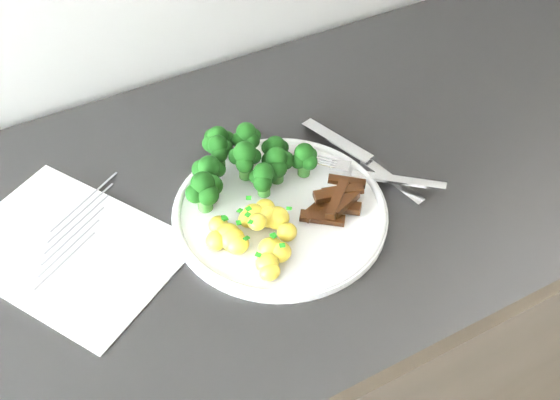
{
  "coord_description": "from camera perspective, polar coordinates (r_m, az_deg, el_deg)",
  "views": [
    {
      "loc": [
        -0.19,
        1.08,
        1.6
      ],
      "look_at": [
        0.1,
        1.62,
        0.96
      ],
      "focal_mm": 42.9,
      "sensor_mm": 36.0,
      "label": 1
    }
  ],
  "objects": [
    {
      "name": "beef_strips",
      "position": [
        0.9,
        4.76,
        -0.13
      ],
      "size": [
        0.11,
        0.08,
        0.03
      ],
      "color": "black",
      "rests_on": "plate"
    },
    {
      "name": "potatoes",
      "position": [
        0.85,
        -2.14,
        -2.86
      ],
      "size": [
        0.12,
        0.12,
        0.04
      ],
      "color": "#ECC449",
      "rests_on": "plate"
    },
    {
      "name": "broccoli",
      "position": [
        0.91,
        -3.22,
        3.37
      ],
      "size": [
        0.2,
        0.14,
        0.07
      ],
      "color": "#2B5E1F",
      "rests_on": "plate"
    },
    {
      "name": "fork",
      "position": [
        0.94,
        8.36,
        2.12
      ],
      "size": [
        0.15,
        0.15,
        0.02
      ],
      "color": "silver",
      "rests_on": "plate"
    },
    {
      "name": "knife",
      "position": [
        0.97,
        8.16,
        2.55
      ],
      "size": [
        0.07,
        0.22,
        0.02
      ],
      "color": "silver",
      "rests_on": "plate"
    },
    {
      "name": "plate",
      "position": [
        0.9,
        0.0,
        -0.95
      ],
      "size": [
        0.29,
        0.29,
        0.02
      ],
      "color": "white",
      "rests_on": "counter"
    },
    {
      "name": "counter",
      "position": [
        1.3,
        -2.44,
        -14.68
      ],
      "size": [
        2.49,
        0.62,
        0.93
      ],
      "color": "black",
      "rests_on": "ground"
    },
    {
      "name": "recipe_paper",
      "position": [
        0.91,
        -17.49,
        -3.99
      ],
      "size": [
        0.31,
        0.34,
        0.0
      ],
      "color": "white",
      "rests_on": "counter"
    }
  ]
}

